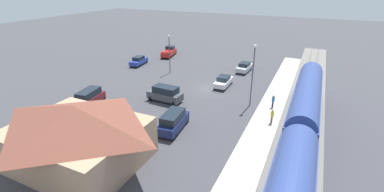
# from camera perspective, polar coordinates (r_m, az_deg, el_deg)

# --- Properties ---
(ground_plane) EXTENTS (200.00, 200.00, 0.00)m
(ground_plane) POSITION_cam_1_polar(r_m,az_deg,el_deg) (41.81, 3.71, 1.60)
(ground_plane) COLOR #424247
(railway_track) EXTENTS (4.80, 70.00, 0.30)m
(railway_track) POSITION_cam_1_polar(r_m,az_deg,el_deg) (39.37, 23.02, -1.59)
(railway_track) COLOR slate
(railway_track) RESTS_ON ground
(platform) EXTENTS (3.20, 46.00, 0.30)m
(platform) POSITION_cam_1_polar(r_m,az_deg,el_deg) (39.55, 17.31, -0.54)
(platform) COLOR #B7B2A8
(platform) RESTS_ON ground
(station_building) EXTENTS (11.86, 9.68, 5.76)m
(station_building) POSITION_cam_1_polar(r_m,az_deg,el_deg) (26.10, -23.28, -7.30)
(station_building) COLOR tan
(station_building) RESTS_ON ground
(pedestrian_on_platform) EXTENTS (0.36, 0.36, 1.71)m
(pedestrian_on_platform) POSITION_cam_1_polar(r_m,az_deg,el_deg) (32.04, 16.70, -3.98)
(pedestrian_on_platform) COLOR brown
(pedestrian_on_platform) RESTS_ON platform
(pedestrian_waiting_far) EXTENTS (0.36, 0.36, 1.71)m
(pedestrian_waiting_far) POSITION_cam_1_polar(r_m,az_deg,el_deg) (36.01, 16.91, -0.91)
(pedestrian_waiting_far) COLOR #333338
(pedestrian_waiting_far) RESTS_ON platform
(suv_navy) EXTENTS (2.39, 5.05, 2.22)m
(suv_navy) POSITION_cam_1_polar(r_m,az_deg,el_deg) (29.86, -4.02, -5.35)
(suv_navy) COLOR navy
(suv_navy) RESTS_ON ground
(sedan_white) EXTENTS (1.85, 4.50, 1.74)m
(sedan_white) POSITION_cam_1_polar(r_m,az_deg,el_deg) (42.53, 6.73, 3.13)
(sedan_white) COLOR white
(sedan_white) RESTS_ON ground
(suv_maroon) EXTENTS (2.65, 5.13, 2.22)m
(suv_maroon) POSITION_cam_1_polar(r_m,az_deg,el_deg) (38.09, -21.16, -0.38)
(suv_maroon) COLOR maroon
(suv_maroon) RESTS_ON ground
(sedan_silver) EXTENTS (2.11, 4.60, 1.74)m
(sedan_silver) POSITION_cam_1_polar(r_m,az_deg,el_deg) (50.33, 11.11, 6.07)
(sedan_silver) COLOR silver
(sedan_silver) RESTS_ON ground
(suv_charcoal) EXTENTS (5.01, 2.62, 2.22)m
(suv_charcoal) POSITION_cam_1_polar(r_m,az_deg,el_deg) (37.07, -5.74, 0.52)
(suv_charcoal) COLOR #47494F
(suv_charcoal) RESTS_ON ground
(sedan_blue) EXTENTS (2.33, 4.68, 1.74)m
(sedan_blue) POSITION_cam_1_polar(r_m,az_deg,el_deg) (54.56, -11.31, 7.40)
(sedan_blue) COLOR #283D9E
(sedan_blue) RESTS_ON ground
(pickup_red) EXTENTS (2.98, 5.68, 2.14)m
(pickup_red) POSITION_cam_1_polar(r_m,az_deg,el_deg) (60.17, -4.93, 9.39)
(pickup_red) COLOR red
(pickup_red) RESTS_ON ground
(light_pole_near_platform) EXTENTS (0.44, 0.44, 8.27)m
(light_pole_near_platform) POSITION_cam_1_polar(r_m,az_deg,el_deg) (35.09, 12.89, 5.68)
(light_pole_near_platform) COLOR #515156
(light_pole_near_platform) RESTS_ON ground
(light_pole_lot_center) EXTENTS (0.44, 0.44, 6.91)m
(light_pole_lot_center) POSITION_cam_1_polar(r_m,az_deg,el_deg) (47.97, -4.86, 9.96)
(light_pole_lot_center) COLOR #515156
(light_pole_lot_center) RESTS_ON ground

